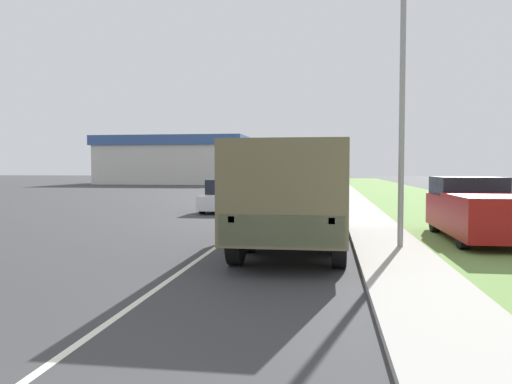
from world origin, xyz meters
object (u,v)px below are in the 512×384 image
(car_nearest_ahead, at_px, (226,197))
(pickup_truck, at_px, (479,209))
(car_second_ahead, at_px, (314,189))
(lamp_post, at_px, (395,57))
(military_truck, at_px, (295,189))

(car_nearest_ahead, distance_m, pickup_truck, 12.39)
(car_second_ahead, distance_m, lamp_post, 20.55)
(military_truck, bearing_deg, car_nearest_ahead, 110.98)
(car_nearest_ahead, height_order, lamp_post, lamp_post)
(military_truck, height_order, car_nearest_ahead, military_truck)
(pickup_truck, bearing_deg, car_second_ahead, 106.62)
(pickup_truck, relative_size, lamp_post, 0.65)
(pickup_truck, bearing_deg, military_truck, -156.70)
(car_nearest_ahead, relative_size, lamp_post, 0.50)
(car_nearest_ahead, bearing_deg, lamp_post, -58.33)
(car_nearest_ahead, bearing_deg, car_second_ahead, 67.08)
(military_truck, height_order, car_second_ahead, military_truck)
(military_truck, xyz_separation_m, pickup_truck, (5.22, 2.25, -0.67))
(military_truck, height_order, pickup_truck, military_truck)
(military_truck, height_order, lamp_post, lamp_post)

